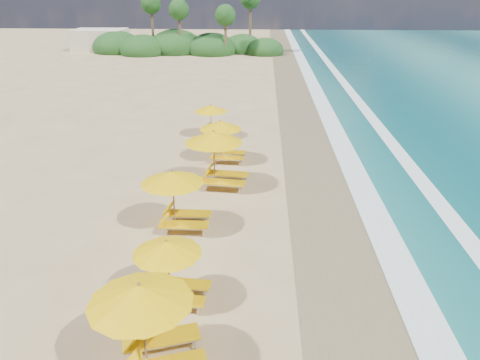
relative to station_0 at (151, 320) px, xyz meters
The scene contains 11 objects.
ground 9.12m from the station_0, 79.50° to the left, with size 160.00×160.00×0.00m, color tan.
wet_sand 10.59m from the station_0, 57.50° to the left, with size 4.00×160.00×0.01m, color olive.
surf_foam 12.24m from the station_0, 46.71° to the left, with size 4.00×160.00×0.01m.
station_0 is the anchor object (origin of this frame).
station_1 2.58m from the station_0, 89.09° to the left, with size 2.35×2.21×2.04m.
station_2 6.93m from the station_0, 94.73° to the left, with size 2.58×2.38×2.40m.
station_3 10.93m from the station_0, 87.04° to the left, with size 3.13×2.96×2.69m.
station_4 14.19m from the station_0, 87.80° to the left, with size 2.54×2.38×2.24m.
station_5 18.32m from the station_0, 91.37° to the left, with size 2.26×2.11×2.03m.
treeline 55.00m from the station_0, 98.67° to the left, with size 25.80×8.80×9.74m.
beach_building 60.39m from the station_0, 109.70° to the left, with size 7.00×5.00×2.80m, color beige.
Camera 1 is at (0.87, -17.28, 8.66)m, focal length 34.25 mm.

